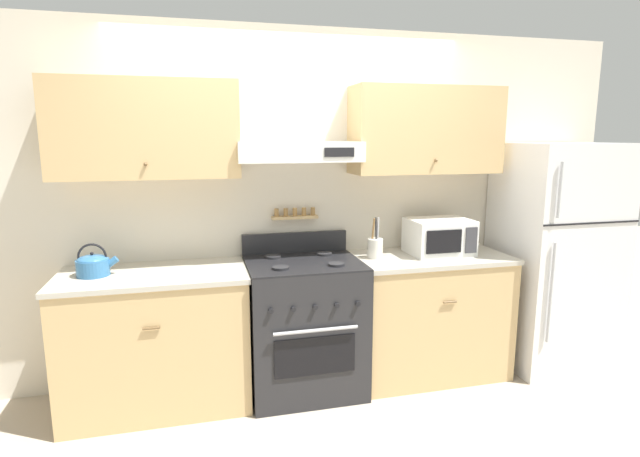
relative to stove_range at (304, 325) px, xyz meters
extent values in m
plane|color=#B2A38E|center=(0.00, -0.31, -0.47)|extent=(16.00, 16.00, 0.00)
cube|color=beige|center=(0.00, 0.37, 0.80)|extent=(5.20, 0.08, 2.55)
cube|color=tan|center=(-0.99, 0.17, 1.35)|extent=(1.17, 0.33, 0.63)
sphere|color=brown|center=(-0.99, -0.01, 1.14)|extent=(0.02, 0.02, 0.02)
cube|color=tan|center=(0.96, 0.17, 1.35)|extent=(1.11, 0.33, 0.63)
sphere|color=brown|center=(0.96, -0.01, 1.14)|extent=(0.02, 0.02, 0.02)
cube|color=silver|center=(0.00, 0.15, 1.21)|extent=(0.86, 0.37, 0.14)
cube|color=black|center=(0.24, -0.04, 1.21)|extent=(0.21, 0.01, 0.06)
cube|color=tan|center=(0.00, 0.29, 0.72)|extent=(0.34, 0.07, 0.02)
cylinder|color=olive|center=(-0.14, 0.29, 0.76)|extent=(0.03, 0.03, 0.06)
cylinder|color=olive|center=(-0.07, 0.29, 0.76)|extent=(0.03, 0.03, 0.06)
cylinder|color=olive|center=(0.00, 0.29, 0.76)|extent=(0.03, 0.03, 0.06)
cylinder|color=olive|center=(0.07, 0.29, 0.76)|extent=(0.03, 0.03, 0.06)
cylinder|color=olive|center=(0.14, 0.29, 0.76)|extent=(0.03, 0.03, 0.06)
cube|color=tan|center=(-0.99, 0.02, -0.03)|extent=(1.17, 0.63, 0.89)
cube|color=#B7B2A3|center=(-0.99, 0.02, 0.43)|extent=(1.20, 0.65, 0.03)
cylinder|color=brown|center=(-0.99, -0.30, 0.19)|extent=(0.10, 0.01, 0.01)
cube|color=tan|center=(0.96, 0.02, -0.03)|extent=(1.11, 0.63, 0.89)
cube|color=#B7B2A3|center=(0.96, 0.02, 0.43)|extent=(1.14, 0.65, 0.03)
cylinder|color=brown|center=(0.96, -0.30, 0.19)|extent=(0.10, 0.01, 0.01)
cube|color=#232326|center=(0.00, 0.00, -0.01)|extent=(0.79, 0.65, 0.92)
cube|color=black|center=(0.00, -0.33, -0.09)|extent=(0.53, 0.01, 0.26)
cylinder|color=#ADAFB5|center=(0.00, -0.36, 0.10)|extent=(0.55, 0.02, 0.02)
cube|color=black|center=(0.00, 0.00, 0.46)|extent=(0.79, 0.65, 0.01)
cylinder|color=#232326|center=(-0.19, -0.16, 0.47)|extent=(0.11, 0.11, 0.02)
cylinder|color=#232326|center=(0.19, -0.16, 0.47)|extent=(0.11, 0.11, 0.02)
cylinder|color=#232326|center=(-0.19, 0.15, 0.47)|extent=(0.11, 0.11, 0.02)
cylinder|color=#232326|center=(0.19, 0.15, 0.47)|extent=(0.11, 0.11, 0.02)
cylinder|color=black|center=(-0.28, -0.34, 0.25)|extent=(0.03, 0.02, 0.03)
cylinder|color=black|center=(-0.14, -0.34, 0.25)|extent=(0.03, 0.02, 0.03)
cylinder|color=black|center=(0.00, -0.34, 0.25)|extent=(0.03, 0.02, 0.03)
cylinder|color=black|center=(0.14, -0.34, 0.25)|extent=(0.03, 0.02, 0.03)
cylinder|color=black|center=(0.28, -0.34, 0.25)|extent=(0.03, 0.02, 0.03)
cube|color=#232326|center=(0.00, 0.30, 0.54)|extent=(0.79, 0.04, 0.15)
cube|color=white|center=(2.00, -0.02, 0.40)|extent=(0.80, 0.70, 1.74)
cube|color=black|center=(2.00, -0.38, 0.71)|extent=(0.80, 0.01, 0.01)
cylinder|color=#ADAFB5|center=(1.70, -0.39, 0.95)|extent=(0.02, 0.02, 0.38)
cylinder|color=#ADAFB5|center=(1.70, -0.39, 0.22)|extent=(0.02, 0.02, 0.73)
cylinder|color=teal|center=(-1.35, 0.04, 0.50)|extent=(0.20, 0.20, 0.10)
ellipsoid|color=teal|center=(-1.35, 0.04, 0.55)|extent=(0.18, 0.18, 0.06)
sphere|color=black|center=(-1.35, 0.04, 0.59)|extent=(0.02, 0.02, 0.02)
cylinder|color=teal|center=(-1.25, 0.04, 0.51)|extent=(0.12, 0.04, 0.10)
torus|color=black|center=(-1.35, 0.04, 0.57)|extent=(0.17, 0.01, 0.17)
cube|color=white|center=(1.05, 0.06, 0.58)|extent=(0.45, 0.35, 0.26)
cube|color=black|center=(0.99, -0.13, 0.58)|extent=(0.27, 0.01, 0.17)
cube|color=#38383D|center=(1.21, -0.13, 0.58)|extent=(0.09, 0.01, 0.19)
cylinder|color=silver|center=(0.53, 0.04, 0.52)|extent=(0.11, 0.11, 0.14)
cylinder|color=olive|center=(0.52, 0.03, 0.66)|extent=(0.01, 0.05, 0.16)
cylinder|color=#28282B|center=(0.54, 0.04, 0.66)|extent=(0.01, 0.04, 0.16)
cylinder|color=#B2B2B7|center=(0.56, 0.04, 0.66)|extent=(0.01, 0.03, 0.16)
camera|label=1|loc=(-0.71, -3.26, 1.31)|focal=28.00mm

